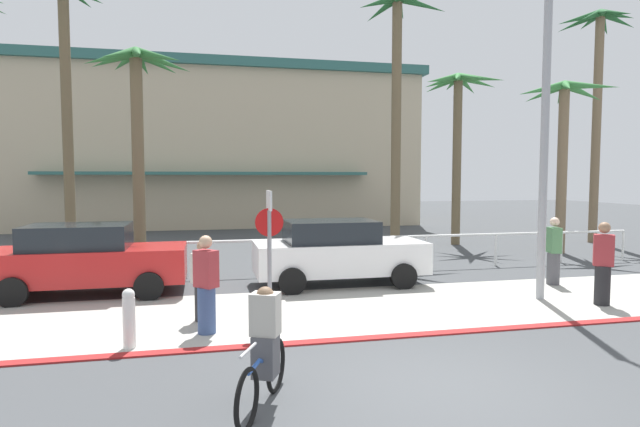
% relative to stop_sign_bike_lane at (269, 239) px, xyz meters
% --- Properties ---
extents(ground_plane, '(80.00, 80.00, 0.00)m').
position_rel_stop_sign_bike_lane_xyz_m(ground_plane, '(1.91, 6.80, -1.68)').
color(ground_plane, '#424447').
extents(sidewalk_strip, '(44.00, 4.00, 0.02)m').
position_rel_stop_sign_bike_lane_xyz_m(sidewalk_strip, '(1.91, 1.00, -1.67)').
color(sidewalk_strip, '#ADAAA0').
rests_on(sidewalk_strip, ground).
extents(curb_paint, '(44.00, 0.24, 0.03)m').
position_rel_stop_sign_bike_lane_xyz_m(curb_paint, '(1.91, -1.00, -1.66)').
color(curb_paint, maroon).
rests_on(curb_paint, ground).
extents(building_backdrop, '(24.64, 10.82, 9.15)m').
position_rel_stop_sign_bike_lane_xyz_m(building_backdrop, '(-0.85, 23.50, 2.92)').
color(building_backdrop, '#BCAD8E').
rests_on(building_backdrop, ground).
extents(rail_fence, '(21.50, 0.08, 1.04)m').
position_rel_stop_sign_bike_lane_xyz_m(rail_fence, '(1.91, 5.30, -0.84)').
color(rail_fence, white).
rests_on(rail_fence, ground).
extents(stop_sign_bike_lane, '(0.52, 0.56, 2.56)m').
position_rel_stop_sign_bike_lane_xyz_m(stop_sign_bike_lane, '(0.00, 0.00, 0.00)').
color(stop_sign_bike_lane, gray).
rests_on(stop_sign_bike_lane, ground).
extents(bollard_1, '(0.20, 0.20, 1.00)m').
position_rel_stop_sign_bike_lane_xyz_m(bollard_1, '(-2.38, -0.65, -1.16)').
color(bollard_1, white).
rests_on(bollard_1, ground).
extents(streetlight_curb, '(0.24, 2.54, 7.50)m').
position_rel_stop_sign_bike_lane_xyz_m(streetlight_curb, '(6.34, 0.70, 2.60)').
color(streetlight_curb, '#9EA0A5').
rests_on(streetlight_curb, ground).
extents(palm_tree_2, '(2.79, 3.07, 9.59)m').
position_rel_stop_sign_bike_lane_xyz_m(palm_tree_2, '(-5.81, 10.54, 5.14)').
color(palm_tree_2, brown).
rests_on(palm_tree_2, ground).
extents(palm_tree_3, '(3.06, 3.31, 6.67)m').
position_rel_stop_sign_bike_lane_xyz_m(palm_tree_3, '(-3.04, 7.06, 3.51)').
color(palm_tree_3, brown).
rests_on(palm_tree_3, ground).
extents(palm_tree_4, '(3.41, 3.04, 9.46)m').
position_rel_stop_sign_bike_lane_xyz_m(palm_tree_4, '(5.87, 8.82, 4.98)').
color(palm_tree_4, brown).
rests_on(palm_tree_4, ground).
extents(palm_tree_5, '(3.45, 3.34, 7.06)m').
position_rel_stop_sign_bike_lane_xyz_m(palm_tree_5, '(9.12, 10.38, 3.85)').
color(palm_tree_5, brown).
rests_on(palm_tree_5, ground).
extents(palm_tree_6, '(3.50, 3.39, 6.30)m').
position_rel_stop_sign_bike_lane_xyz_m(palm_tree_6, '(11.69, 7.28, 3.01)').
color(palm_tree_6, '#756047').
rests_on(palm_tree_6, ground).
extents(palm_tree_7, '(3.43, 3.09, 9.81)m').
position_rel_stop_sign_bike_lane_xyz_m(palm_tree_7, '(15.15, 9.75, 5.64)').
color(palm_tree_7, '#756047').
rests_on(palm_tree_7, ground).
extents(car_red_1, '(4.40, 2.02, 1.69)m').
position_rel_stop_sign_bike_lane_xyz_m(car_red_1, '(-3.87, 3.68, -0.81)').
color(car_red_1, red).
rests_on(car_red_1, ground).
extents(car_white_2, '(4.40, 2.02, 1.69)m').
position_rel_stop_sign_bike_lane_xyz_m(car_white_2, '(2.22, 3.53, -0.81)').
color(car_white_2, white).
rests_on(car_white_2, ground).
extents(cyclist_blue_0, '(0.82, 1.68, 1.50)m').
position_rel_stop_sign_bike_lane_xyz_m(cyclist_blue_0, '(-0.47, -3.23, -0.98)').
color(cyclist_blue_0, black).
rests_on(cyclist_blue_0, ground).
extents(pedestrian_0, '(0.46, 0.47, 1.78)m').
position_rel_stop_sign_bike_lane_xyz_m(pedestrian_0, '(-1.14, -0.10, -0.85)').
color(pedestrian_0, '#384C7A').
rests_on(pedestrian_0, ground).
extents(pedestrian_1, '(0.47, 0.42, 1.58)m').
position_rel_stop_sign_bike_lane_xyz_m(pedestrian_1, '(-1.21, 0.76, -0.95)').
color(pedestrian_1, '#232326').
rests_on(pedestrian_1, ground).
extents(pedestrian_2, '(0.48, 0.45, 1.84)m').
position_rel_stop_sign_bike_lane_xyz_m(pedestrian_2, '(7.29, 0.12, -0.82)').
color(pedestrian_2, '#232326').
rests_on(pedestrian_2, ground).
extents(pedestrian_3, '(0.39, 0.45, 1.77)m').
position_rel_stop_sign_bike_lane_xyz_m(pedestrian_3, '(7.68, 2.27, -0.85)').
color(pedestrian_3, '#4C4C51').
rests_on(pedestrian_3, ground).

